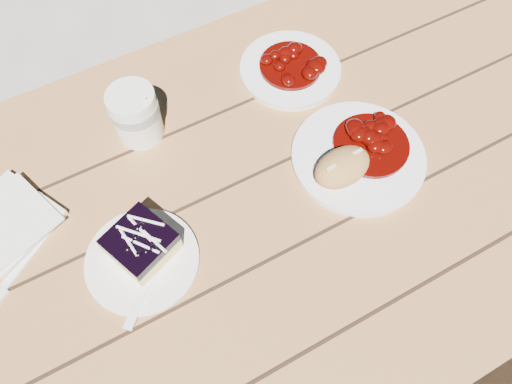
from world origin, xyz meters
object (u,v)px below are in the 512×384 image
main_plate (358,157)px  coffee_cup (136,115)px  bread_roll (342,167)px  dessert_plate (142,261)px  blueberry_cake (141,244)px  second_plate (290,70)px  picnic_table (233,264)px

main_plate → coffee_cup: (-0.34, 0.26, 0.05)m
bread_roll → dessert_plate: 0.38m
blueberry_cake → dessert_plate: bearing=-145.3°
blueberry_cake → second_plate: bearing=6.9°
blueberry_cake → coffee_cup: bearing=47.4°
main_plate → bread_roll: bread_roll is taller
bread_roll → second_plate: (0.05, 0.27, -0.04)m
second_plate → bread_roll: bearing=-101.1°
picnic_table → main_plate: main_plate is taller
second_plate → blueberry_cake: bearing=-151.5°
main_plate → blueberry_cake: bearing=177.6°
picnic_table → second_plate: (0.28, 0.27, 0.17)m
coffee_cup → main_plate: bearing=-37.3°
dessert_plate → second_plate: 0.50m
main_plate → second_plate: 0.25m
bread_roll → dessert_plate: (-0.38, 0.02, -0.04)m
blueberry_cake → picnic_table: bearing=-35.1°
picnic_table → main_plate: bearing=3.4°
coffee_cup → second_plate: 0.34m
dessert_plate → second_plate: (0.43, 0.25, 0.00)m
dessert_plate → bread_roll: bearing=-3.5°
second_plate → main_plate: bearing=-89.4°
main_plate → second_plate: size_ratio=1.20×
picnic_table → dessert_plate: bearing=172.7°
main_plate → blueberry_cake: (-0.43, 0.02, 0.03)m
blueberry_cake → bread_roll: bearing=-27.5°
dessert_plate → picnic_table: bearing=-7.3°
main_plate → dessert_plate: size_ratio=1.31×
coffee_cup → dessert_plate: bearing=-111.8°
main_plate → coffee_cup: bearing=142.7°
bread_roll → second_plate: 0.28m
bread_roll → dessert_plate: bearing=176.5°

